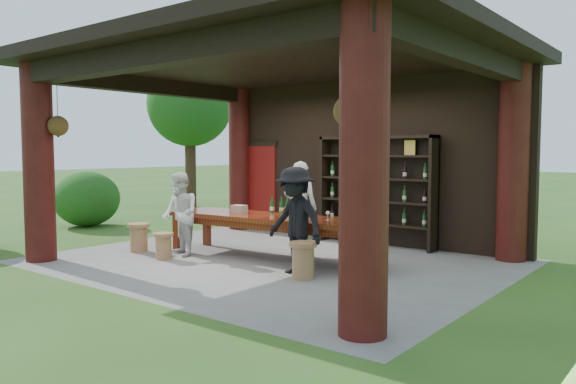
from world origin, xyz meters
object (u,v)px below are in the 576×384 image
Objects in this scene: tasting_table at (270,222)px; stool_far_left at (139,237)px; guest_woman at (180,214)px; guest_man at (295,221)px; wine_shelf at (376,191)px; napkin_basket at (239,209)px; host at (300,208)px; stool_near_left at (163,245)px; stool_near_right at (303,259)px.

tasting_table is 2.55m from stool_far_left.
guest_woman is 2.49m from guest_man.
napkin_basket is (-1.47, -2.35, -0.26)m from wine_shelf.
guest_woman is at bearing 20.56° from host.
tasting_table is 1.87m from stool_near_left.
guest_woman is at bearing 178.05° from stool_near_right.
tasting_table is at bearing 48.80° from host.
napkin_basket is at bearing 13.89° from host.
wine_shelf reaches higher than napkin_basket.
guest_man is at bearing 5.31° from stool_far_left.
host is at bearing 67.51° from tasting_table.
stool_far_left is at bearing 12.77° from host.
stool_near_right is at bearing -32.74° from tasting_table.
napkin_basket is (-0.69, -0.03, 0.18)m from tasting_table.
guest_man reaches higher than stool_near_right.
tasting_table is (-0.78, -2.32, -0.44)m from wine_shelf.
stool_far_left is 2.03× the size of napkin_basket.
wine_shelf is 3.35m from stool_near_right.
stool_near_right is at bearing -25.05° from guest_man.
guest_woman is at bearing -133.72° from napkin_basket.
stool_near_left is 2.59m from guest_man.
guest_woman reaches higher than stool_near_right.
wine_shelf is at bearing 57.92° from napkin_basket.
host is at bearing 32.60° from napkin_basket.
host is (0.23, 0.57, 0.20)m from tasting_table.
stool_near_right is at bearing 17.09° from guest_woman.
guest_man is at bearing -32.43° from tasting_table.
guest_woman is at bearing -168.88° from guest_man.
tasting_table is 2.66× the size of guest_woman.
guest_woman is at bearing 92.17° from stool_near_left.
host is at bearing 46.88° from stool_near_left.
wine_shelf is at bearing 104.47° from guest_man.
napkin_basket reaches higher than tasting_table.
host reaches higher than stool_near_right.
guest_man is (2.48, 0.50, 0.57)m from stool_near_left.
stool_near_right is (1.37, -0.88, -0.35)m from tasting_table.
stool_far_left is at bearing 168.86° from stool_near_left.
stool_near_left is 0.84× the size of stool_near_right.
guest_man is at bearing 146.14° from stool_near_right.
host is at bearing 128.11° from stool_near_right.
guest_man is (0.30, -3.00, -0.27)m from wine_shelf.
stool_far_left is (-3.69, -0.12, -0.01)m from stool_near_right.
guest_woman reaches higher than stool_near_left.
tasting_table is at bearing 48.02° from guest_woman.
host is 2.13m from guest_woman.
stool_near_right is 0.63m from guest_man.
stool_near_left is 1.75× the size of napkin_basket.
stool_near_left is 0.94m from stool_far_left.
tasting_table reaches higher than stool_near_left.
wine_shelf is 1.45× the size of host.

